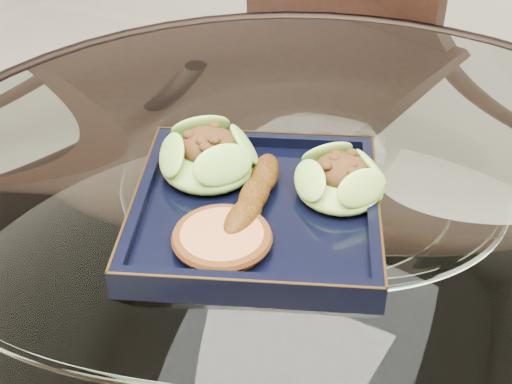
% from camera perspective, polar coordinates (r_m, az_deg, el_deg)
% --- Properties ---
extents(dining_table, '(1.13, 1.13, 0.77)m').
position_cam_1_polar(dining_table, '(0.94, 3.96, -8.95)').
color(dining_table, white).
rests_on(dining_table, ground).
extents(dining_chair, '(0.60, 0.60, 1.07)m').
position_cam_1_polar(dining_chair, '(1.39, 2.88, 7.88)').
color(dining_chair, black).
rests_on(dining_chair, ground).
extents(navy_plate, '(0.34, 0.34, 0.02)m').
position_cam_1_polar(navy_plate, '(0.80, -0.00, -1.73)').
color(navy_plate, black).
rests_on(navy_plate, dining_table).
extents(lettuce_wrap_left, '(0.14, 0.14, 0.04)m').
position_cam_1_polar(lettuce_wrap_left, '(0.83, -3.80, 2.64)').
color(lettuce_wrap_left, '#5A922A').
rests_on(lettuce_wrap_left, navy_plate).
extents(lettuce_wrap_right, '(0.13, 0.13, 0.04)m').
position_cam_1_polar(lettuce_wrap_right, '(0.80, 6.75, 0.77)').
color(lettuce_wrap_right, '#5FA12E').
rests_on(lettuce_wrap_right, navy_plate).
extents(roasted_plantain, '(0.04, 0.15, 0.03)m').
position_cam_1_polar(roasted_plantain, '(0.79, -0.12, -0.19)').
color(roasted_plantain, '#62370A').
rests_on(roasted_plantain, navy_plate).
extents(crumb_patty, '(0.11, 0.11, 0.02)m').
position_cam_1_polar(crumb_patty, '(0.73, -2.73, -3.80)').
color(crumb_patty, '#B9733D').
rests_on(crumb_patty, navy_plate).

